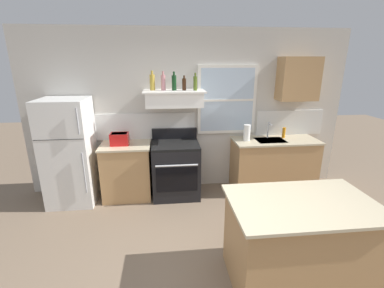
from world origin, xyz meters
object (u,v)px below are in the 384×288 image
(toaster, at_px, (120,139))
(paper_towel_roll, at_px, (247,133))
(bottle_olive_oil_square, at_px, (195,83))
(stove_range, at_px, (176,169))
(kitchen_island, at_px, (298,242))
(bottle_champagne_gold_foil, at_px, (152,82))
(dish_soap_bottle, at_px, (284,133))
(bottle_rose_pink, at_px, (163,82))
(bottle_dark_green_wine, at_px, (174,83))
(refrigerator, at_px, (69,152))
(bottle_brown_stout, at_px, (184,84))

(toaster, distance_m, paper_towel_roll, 2.07)
(bottle_olive_oil_square, xyz_separation_m, paper_towel_roll, (0.86, -0.02, -0.81))
(stove_range, xyz_separation_m, kitchen_island, (1.13, -2.00, -0.01))
(stove_range, bearing_deg, bottle_champagne_gold_foil, 155.16)
(bottle_olive_oil_square, relative_size, dish_soap_bottle, 1.48)
(bottle_champagne_gold_foil, bearing_deg, dish_soap_bottle, -0.42)
(stove_range, distance_m, bottle_olive_oil_square, 1.43)
(toaster, distance_m, bottle_rose_pink, 1.12)
(bottle_rose_pink, distance_m, bottle_dark_green_wine, 0.17)
(refrigerator, xyz_separation_m, bottle_brown_stout, (1.81, 0.11, 1.01))
(bottle_rose_pink, bearing_deg, bottle_brown_stout, -8.08)
(stove_range, xyz_separation_m, paper_towel_roll, (1.19, 0.04, 0.58))
(bottle_brown_stout, height_order, paper_towel_roll, bottle_brown_stout)
(stove_range, distance_m, dish_soap_bottle, 1.96)
(stove_range, relative_size, bottle_olive_oil_square, 4.09)
(bottle_dark_green_wine, relative_size, bottle_olive_oil_square, 1.07)
(bottle_brown_stout, distance_m, kitchen_island, 2.69)
(refrigerator, bearing_deg, bottle_olive_oil_square, 2.43)
(paper_towel_roll, relative_size, dish_soap_bottle, 1.50)
(bottle_olive_oil_square, bearing_deg, dish_soap_bottle, 2.82)
(bottle_dark_green_wine, bearing_deg, paper_towel_roll, -3.02)
(bottle_brown_stout, bearing_deg, toaster, -176.15)
(bottle_champagne_gold_foil, relative_size, dish_soap_bottle, 1.65)
(refrigerator, relative_size, bottle_rose_pink, 5.74)
(bottle_brown_stout, xyz_separation_m, paper_towel_roll, (1.03, -0.05, -0.80))
(stove_range, height_order, bottle_dark_green_wine, bottle_dark_green_wine)
(toaster, bearing_deg, refrigerator, -176.68)
(refrigerator, bearing_deg, bottle_rose_pink, 6.15)
(paper_towel_roll, bearing_deg, bottle_brown_stout, 177.00)
(kitchen_island, bearing_deg, refrigerator, 144.48)
(toaster, distance_m, bottle_olive_oil_square, 1.47)
(bottle_olive_oil_square, bearing_deg, bottle_dark_green_wine, 173.14)
(paper_towel_roll, distance_m, dish_soap_bottle, 0.70)
(bottle_champagne_gold_foil, distance_m, bottle_brown_stout, 0.49)
(toaster, height_order, paper_towel_roll, paper_towel_roll)
(stove_range, xyz_separation_m, bottle_champagne_gold_foil, (-0.33, 0.15, 1.41))
(bottle_champagne_gold_foil, xyz_separation_m, paper_towel_roll, (1.52, -0.12, -0.83))
(toaster, relative_size, bottle_dark_green_wine, 1.04)
(refrigerator, xyz_separation_m, stove_range, (1.65, 0.02, -0.36))
(bottle_olive_oil_square, relative_size, paper_towel_roll, 0.99)
(paper_towel_roll, bearing_deg, bottle_rose_pink, 175.79)
(bottle_champagne_gold_foil, xyz_separation_m, dish_soap_bottle, (2.21, -0.02, -0.87))
(bottle_champagne_gold_foil, relative_size, bottle_brown_stout, 1.32)
(stove_range, distance_m, bottle_brown_stout, 1.39)
(refrigerator, bearing_deg, paper_towel_roll, 1.22)
(bottle_dark_green_wine, bearing_deg, dish_soap_bottle, 1.14)
(bottle_brown_stout, distance_m, dish_soap_bottle, 1.92)
(dish_soap_bottle, bearing_deg, bottle_rose_pink, -179.99)
(bottle_rose_pink, relative_size, kitchen_island, 0.21)
(dish_soap_bottle, height_order, kitchen_island, dish_soap_bottle)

